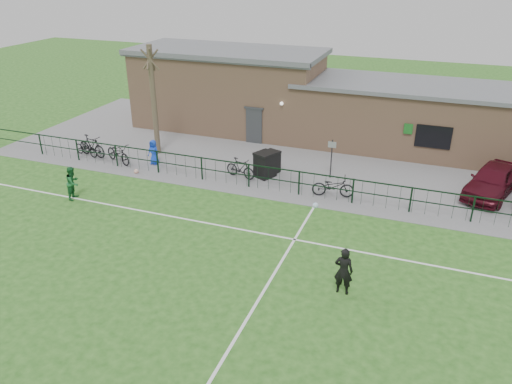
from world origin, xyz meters
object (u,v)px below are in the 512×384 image
(bicycle_a, at_px, (86,148))
(bicycle_b, at_px, (92,146))
(bicycle_e, at_px, (333,186))
(ball_ground, at_px, (136,171))
(bare_tree, at_px, (154,101))
(wheelie_bin_right, at_px, (271,163))
(wheelie_bin_left, at_px, (265,165))
(sign_post, at_px, (331,159))
(spectator_child, at_px, (154,152))
(car_maroon, at_px, (493,180))
(bicycle_d, at_px, (240,168))
(bicycle_c, at_px, (118,153))
(outfield_player, at_px, (73,183))

(bicycle_a, relative_size, bicycle_b, 0.87)
(bicycle_e, xyz_separation_m, ball_ground, (-10.04, -0.85, -0.41))
(bare_tree, bearing_deg, wheelie_bin_right, -3.89)
(wheelie_bin_left, bearing_deg, bicycle_e, 8.37)
(sign_post, bearing_deg, spectator_child, -170.76)
(spectator_child, bearing_deg, car_maroon, 13.18)
(bicycle_b, height_order, bicycle_d, bicycle_b)
(bicycle_b, height_order, spectator_child, spectator_child)
(bicycle_a, bearing_deg, bare_tree, -49.43)
(bicycle_b, distance_m, bicycle_c, 1.93)
(bicycle_e, bearing_deg, outfield_player, 99.58)
(wheelie_bin_right, xyz_separation_m, bicycle_b, (-10.03, -1.30, 0.07))
(bicycle_d, bearing_deg, car_maroon, -65.73)
(outfield_player, bearing_deg, sign_post, -68.63)
(sign_post, distance_m, ball_ground, 9.94)
(wheelie_bin_right, distance_m, car_maroon, 10.52)
(bicycle_d, bearing_deg, ball_ground, 118.11)
(sign_post, height_order, car_maroon, sign_post)
(bicycle_d, xyz_separation_m, bicycle_e, (4.82, -0.52, -0.00))
(bare_tree, relative_size, bicycle_a, 3.43)
(ball_ground, bearing_deg, wheelie_bin_left, 16.80)
(ball_ground, bearing_deg, spectator_child, 81.73)
(bare_tree, relative_size, sign_post, 3.00)
(bicycle_e, bearing_deg, sign_post, 3.98)
(bicycle_b, relative_size, bicycle_e, 1.05)
(wheelie_bin_left, xyz_separation_m, wheelie_bin_right, (0.10, 0.60, -0.07))
(bicycle_c, xyz_separation_m, outfield_player, (0.67, -4.42, 0.21))
(sign_post, height_order, bicycle_d, sign_post)
(wheelie_bin_right, height_order, sign_post, sign_post)
(wheelie_bin_right, relative_size, bicycle_c, 0.52)
(wheelie_bin_left, relative_size, spectator_child, 0.90)
(bicycle_d, bearing_deg, bare_tree, 87.59)
(spectator_child, distance_m, ball_ground, 1.56)
(sign_post, xyz_separation_m, bicycle_d, (-4.23, -1.57, -0.49))
(sign_post, bearing_deg, car_maroon, 5.15)
(outfield_player, bearing_deg, car_maroon, -78.56)
(bicycle_a, relative_size, bicycle_d, 1.04)
(wheelie_bin_right, relative_size, bicycle_b, 0.53)
(wheelie_bin_left, xyz_separation_m, bicycle_d, (-1.12, -0.54, -0.10))
(wheelie_bin_left, height_order, outfield_player, outfield_player)
(spectator_child, bearing_deg, bicycle_a, -170.91)
(bare_tree, height_order, bicycle_e, bare_tree)
(bicycle_b, bearing_deg, bicycle_e, -78.74)
(bicycle_e, distance_m, outfield_player, 11.88)
(sign_post, bearing_deg, bicycle_b, -172.46)
(wheelie_bin_left, height_order, bicycle_c, wheelie_bin_left)
(wheelie_bin_left, bearing_deg, outfield_player, -119.41)
(bicycle_b, distance_m, ball_ground, 3.83)
(sign_post, distance_m, bicycle_c, 11.33)
(wheelie_bin_left, bearing_deg, bicycle_c, -148.70)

